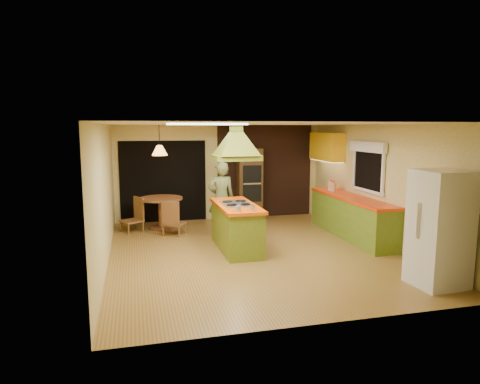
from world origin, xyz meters
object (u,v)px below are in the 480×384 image
object	(u,v)px
wall_oven	(249,184)
canister_large	(331,186)
kitchen_island	(236,226)
refrigerator	(440,229)
man	(221,198)
dining_table	(161,207)

from	to	relation	value
wall_oven	canister_large	size ratio (longest dim) A/B	8.57
kitchen_island	refrigerator	distance (m)	3.74
man	wall_oven	size ratio (longest dim) A/B	0.88
kitchen_island	dining_table	world-z (taller)	kitchen_island
wall_oven	dining_table	size ratio (longest dim) A/B	1.84
dining_table	canister_large	world-z (taller)	canister_large
man	refrigerator	bearing A→B (deg)	123.15
kitchen_island	dining_table	bearing A→B (deg)	122.22
kitchen_island	man	xyz separation A→B (m)	(-0.05, 1.27, 0.37)
man	wall_oven	xyz separation A→B (m)	(1.05, 1.43, 0.11)
wall_oven	canister_large	bearing A→B (deg)	-36.41
man	canister_large	distance (m)	2.73
kitchen_island	canister_large	xyz separation A→B (m)	(2.67, 1.29, 0.56)
man	dining_table	size ratio (longest dim) A/B	1.62
kitchen_island	refrigerator	size ratio (longest dim) A/B	1.03
refrigerator	wall_oven	distance (m)	5.61
dining_table	canister_large	bearing A→B (deg)	-11.80
refrigerator	canister_large	world-z (taller)	refrigerator
kitchen_island	canister_large	bearing A→B (deg)	25.68
refrigerator	dining_table	xyz separation A→B (m)	(-3.91, 4.82, -0.36)
kitchen_island	wall_oven	world-z (taller)	wall_oven
kitchen_island	canister_large	size ratio (longest dim) A/B	8.38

